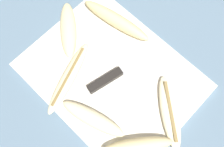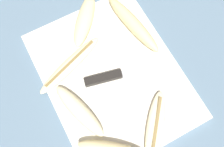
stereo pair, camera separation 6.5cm
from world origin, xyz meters
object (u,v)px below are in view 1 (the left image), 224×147
at_px(banana_pale_long, 93,119).
at_px(banana_ripe_center, 138,146).
at_px(knife, 112,77).
at_px(banana_soft_right, 68,30).
at_px(banana_mellow_near, 116,20).
at_px(banana_bright_far, 170,112).
at_px(banana_cream_curved, 69,77).

height_order(banana_pale_long, banana_ripe_center, banana_ripe_center).
distance_m(knife, banana_soft_right, 0.17).
relative_size(knife, banana_ripe_center, 1.39).
bearing_deg(banana_mellow_near, banana_ripe_center, -37.53).
bearing_deg(banana_soft_right, banana_bright_far, 3.37).
bearing_deg(banana_mellow_near, banana_soft_right, -124.11).
bearing_deg(banana_bright_far, banana_mellow_near, 161.55).
bearing_deg(banana_soft_right, banana_pale_long, -29.08).
xyz_separation_m(banana_pale_long, banana_bright_far, (0.12, 0.14, -0.01)).
relative_size(banana_bright_far, banana_ripe_center, 1.11).
relative_size(banana_cream_curved, banana_ripe_center, 1.37).
relative_size(banana_mellow_near, banana_pale_long, 1.24).
distance_m(banana_pale_long, banana_bright_far, 0.18).
distance_m(banana_mellow_near, banana_ripe_center, 0.32).
bearing_deg(banana_bright_far, banana_soft_right, -176.63).
bearing_deg(banana_bright_far, banana_cream_curved, -155.41).
bearing_deg(banana_pale_long, knife, 111.17).
xyz_separation_m(knife, banana_ripe_center, (0.16, -0.08, 0.01)).
distance_m(knife, banana_pale_long, 0.11).
xyz_separation_m(knife, banana_pale_long, (0.04, -0.10, 0.01)).
distance_m(banana_cream_curved, banana_ripe_center, 0.23).
distance_m(banana_cream_curved, banana_soft_right, 0.13).
distance_m(banana_cream_curved, banana_bright_far, 0.26).
relative_size(knife, banana_bright_far, 1.26).
distance_m(banana_cream_curved, banana_pale_long, 0.12).
height_order(banana_soft_right, banana_ripe_center, banana_ripe_center).
xyz_separation_m(banana_cream_curved, banana_bright_far, (0.23, 0.11, 0.00)).
height_order(banana_mellow_near, banana_ripe_center, banana_ripe_center).
relative_size(banana_bright_far, banana_soft_right, 1.08).
height_order(banana_cream_curved, banana_bright_far, banana_bright_far).
bearing_deg(banana_mellow_near, banana_pale_long, -57.80).
bearing_deg(knife, banana_soft_right, -171.23).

